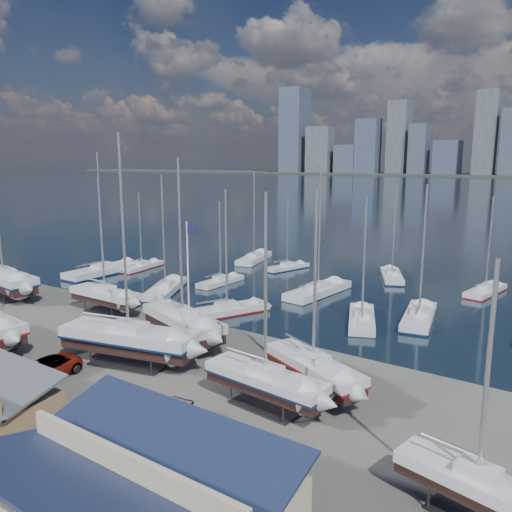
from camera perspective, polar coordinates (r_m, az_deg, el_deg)
The scene contains 25 objects.
ground at distance 45.68m, azimuth -12.58°, elevation -10.95°, with size 1400.00×1400.00×0.00m, color #605E59.
shed_blue at distance 24.53m, azimuth -14.31°, elevation -25.25°, with size 13.65×9.45×4.71m.
sailboat_cradle_0 at distance 69.47m, azimuth -26.88°, elevation -2.40°, with size 12.64×4.92×19.61m.
sailboat_cradle_2 at distance 58.12m, azimuth -16.88°, elevation -4.32°, with size 9.17×2.58×15.03m.
sailboat_cradle_3 at distance 43.24m, azimuth -14.34°, elevation -9.14°, with size 12.30×5.93×18.93m.
sailboat_cradle_4 at distance 47.02m, azimuth -8.37°, elevation -7.40°, with size 10.87×5.99×17.02m.
sailboat_cradle_5 at distance 35.01m, azimuth 1.07°, elevation -14.06°, with size 9.29×3.32×14.81m.
sailboat_cradle_6 at distance 37.24m, azimuth 6.55°, elevation -12.55°, with size 9.36×6.04×14.82m.
sailboat_cradle_7 at distance 27.53m, azimuth 23.96°, elevation -22.79°, with size 7.86×3.65×12.65m.
sailboat_moored_0 at distance 78.27m, azimuth -16.98°, elevation -1.78°, with size 3.66×12.64×18.85m.
sailboat_moored_1 at distance 80.34m, azimuth -12.91°, elevation -1.26°, with size 3.37×8.68×12.64m.
sailboat_moored_2 at distance 84.42m, azimuth -0.21°, elevation -0.40°, with size 5.37×10.82×15.75m.
sailboat_moored_3 at distance 65.45m, azimuth -10.31°, elevation -3.90°, with size 7.39×10.76×15.79m.
sailboat_moored_4 at distance 68.95m, azimuth -4.07°, elevation -2.98°, with size 2.45×7.95×11.90m.
sailboat_moored_5 at distance 78.06m, azimuth 3.60°, elevation -1.36°, with size 4.26×8.08×11.63m.
sailboat_moored_6 at distance 55.64m, azimuth -3.34°, elevation -6.38°, with size 6.57×9.90×14.45m.
sailboat_moored_7 at distance 63.95m, azimuth 7.12°, elevation -4.14°, with size 4.31×11.50×16.96m.
sailboat_moored_8 at distance 74.38m, azimuth 15.26°, elevation -2.34°, with size 6.21×9.57×13.94m.
sailboat_moored_9 at distance 53.77m, azimuth 11.99°, elevation -7.20°, with size 5.89×9.48×13.88m.
sailboat_moored_10 at distance 56.00m, azimuth 18.12°, elevation -6.80°, with size 4.56×10.43×15.09m.
sailboat_moored_11 at distance 70.20m, azimuth 24.74°, elevation -3.74°, with size 4.01×9.01×13.02m.
car_b at distance 39.41m, azimuth -26.29°, elevation -14.48°, with size 1.35×3.87×1.27m, color gray.
car_c at distance 42.97m, azimuth -23.07°, elevation -11.87°, with size 2.63×5.71×1.59m, color gray.
car_d at distance 33.03m, azimuth -10.91°, elevation -18.40°, with size 2.01×4.93×1.43m, color gray.
flagpole at distance 41.61m, azimuth -7.66°, elevation -3.02°, with size 1.05×0.12×11.91m.
Camera 1 is at (31.28, -38.79, 16.73)m, focal length 35.00 mm.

